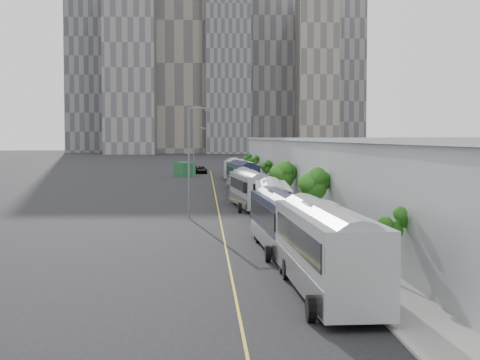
{
  "coord_description": "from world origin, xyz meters",
  "views": [
    {
      "loc": [
        -2.9,
        -25.32,
        7.19
      ],
      "look_at": [
        0.66,
        47.25,
        3.0
      ],
      "focal_mm": 55.0,
      "sensor_mm": 36.0,
      "label": 1
    }
  ],
  "objects": [
    {
      "name": "skyline",
      "position": [
        -2.9,
        324.16,
        50.85
      ],
      "size": [
        145.0,
        64.0,
        120.0
      ],
      "color": "slate",
      "rests_on": "ground"
    },
    {
      "name": "shipping_container",
      "position": [
        -6.58,
        111.59,
        1.31
      ],
      "size": [
        4.3,
        6.25,
        2.62
      ],
      "primitive_type": "cube",
      "rotation": [
        0.0,
        0.0,
        0.35
      ],
      "color": "#154624",
      "rests_on": "ground"
    },
    {
      "name": "bus_6",
      "position": [
        2.63,
        89.95,
        1.59
      ],
      "size": [
        3.67,
        13.08,
        3.77
      ],
      "rotation": [
        0.0,
        0.0,
        0.08
      ],
      "color": "silver",
      "rests_on": "ground"
    },
    {
      "name": "tree_1",
      "position": [
        5.74,
        32.13,
        3.57
      ],
      "size": [
        2.12,
        2.12,
        4.65
      ],
      "color": "black",
      "rests_on": "ground"
    },
    {
      "name": "street_lamp_near",
      "position": [
        -4.08,
        39.97,
        5.64
      ],
      "size": [
        2.04,
        0.22,
        9.88
      ],
      "color": "#59595E",
      "rests_on": "ground"
    },
    {
      "name": "sidewalk",
      "position": [
        9.0,
        55.0,
        0.06
      ],
      "size": [
        10.0,
        170.0,
        0.12
      ],
      "primitive_type": "cube",
      "color": "gray",
      "rests_on": "ground"
    },
    {
      "name": "bus_2",
      "position": [
        2.47,
        32.18,
        1.58
      ],
      "size": [
        3.38,
        12.97,
        3.75
      ],
      "rotation": [
        0.0,
        0.0,
        -0.06
      ],
      "color": "silver",
      "rests_on": "ground"
    },
    {
      "name": "tree_5",
      "position": [
        6.25,
        126.01,
        2.77
      ],
      "size": [
        1.11,
        1.11,
        3.41
      ],
      "color": "black",
      "rests_on": "ground"
    },
    {
      "name": "bus_5",
      "position": [
        2.33,
        75.04,
        1.66
      ],
      "size": [
        3.95,
        13.67,
        3.94
      ],
      "rotation": [
        0.0,
        0.0,
        0.09
      ],
      "color": "#171A34",
      "rests_on": "ground"
    },
    {
      "name": "tree_0",
      "position": [
        6.3,
        9.83,
        2.69
      ],
      "size": [
        1.0,
        1.0,
        3.3
      ],
      "color": "black",
      "rests_on": "ground"
    },
    {
      "name": "bus_0",
      "position": [
        2.65,
        7.82,
        1.73
      ],
      "size": [
        3.25,
        14.08,
        4.09
      ],
      "rotation": [
        0.0,
        0.0,
        0.03
      ],
      "color": "#989AA1",
      "rests_on": "ground"
    },
    {
      "name": "depot",
      "position": [
        12.99,
        55.0,
        3.51
      ],
      "size": [
        12.45,
        160.4,
        7.2
      ],
      "color": "gray",
      "rests_on": "ground"
    },
    {
      "name": "tree_3",
      "position": [
        6.16,
        80.78,
        2.81
      ],
      "size": [
        1.29,
        1.29,
        3.51
      ],
      "color": "black",
      "rests_on": "ground"
    },
    {
      "name": "lane_line",
      "position": [
        -1.5,
        55.0,
        0.01
      ],
      "size": [
        0.12,
        160.0,
        0.02
      ],
      "primitive_type": "cube",
      "color": "gold",
      "rests_on": "ground"
    },
    {
      "name": "tree_2",
      "position": [
        5.51,
        52.95,
        3.35
      ],
      "size": [
        2.59,
        2.59,
        4.65
      ],
      "color": "black",
      "rests_on": "ground"
    },
    {
      "name": "bus_1",
      "position": [
        2.04,
        21.22,
        1.56
      ],
      "size": [
        3.16,
        12.72,
        3.69
      ],
      "rotation": [
        0.0,
        0.0,
        0.05
      ],
      "color": "#171D34",
      "rests_on": "ground"
    },
    {
      "name": "bus_3",
      "position": [
        1.81,
        49.15,
        1.6
      ],
      "size": [
        3.82,
        13.12,
        3.78
      ],
      "rotation": [
        0.0,
        0.0,
        0.1
      ],
      "color": "gray",
      "rests_on": "ground"
    },
    {
      "name": "street_lamp_far",
      "position": [
        -4.48,
        101.91,
        5.19
      ],
      "size": [
        2.04,
        0.22,
        9.0
      ],
      "color": "#59595E",
      "rests_on": "ground"
    },
    {
      "name": "ground",
      "position": [
        0.0,
        0.0,
        0.0
      ],
      "size": [
        800.0,
        800.0,
        0.0
      ],
      "primitive_type": "plane",
      "color": "black",
      "rests_on": "ground"
    },
    {
      "name": "bus_4",
      "position": [
        1.92,
        61.02,
        1.48
      ],
      "size": [
        2.7,
        12.07,
        3.51
      ],
      "rotation": [
        0.0,
        0.0,
        -0.02
      ],
      "color": "#96979F",
      "rests_on": "ground"
    },
    {
      "name": "bus_7",
      "position": [
        2.19,
        104.03,
        1.51
      ],
      "size": [
        3.55,
        12.43,
        3.58
      ],
      "rotation": [
        0.0,
        0.0,
        -0.09
      ],
      "color": "gray",
      "rests_on": "ground"
    },
    {
      "name": "suv",
      "position": [
        -3.7,
        122.22,
        0.77
      ],
      "size": [
        3.02,
        5.73,
        1.54
      ],
      "primitive_type": "imported",
      "rotation": [
        0.0,
        0.0,
        0.09
      ],
      "color": "black",
      "rests_on": "ground"
    },
    {
      "name": "tree_4",
      "position": [
        6.24,
        106.25,
        2.92
      ],
      "size": [
        1.13,
        1.13,
        3.58
      ],
      "color": "black",
      "rests_on": "ground"
    }
  ]
}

